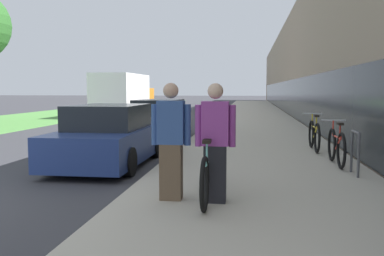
{
  "coord_description": "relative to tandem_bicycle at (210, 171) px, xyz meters",
  "views": [
    {
      "loc": [
        5.66,
        -4.88,
        1.78
      ],
      "look_at": [
        3.24,
        12.96,
        0.14
      ],
      "focal_mm": 40.0,
      "sensor_mm": 36.0,
      "label": 1
    }
  ],
  "objects": [
    {
      "name": "sidewalk_slab",
      "position": [
        0.83,
        19.5,
        -0.47
      ],
      "size": [
        4.44,
        70.0,
        0.14
      ],
      "color": "#B2AA99",
      "rests_on": "ground"
    },
    {
      "name": "storefront_facade",
      "position": [
        8.08,
        27.5,
        2.83
      ],
      "size": [
        10.01,
        70.0,
        6.75
      ],
      "color": "gray",
      "rests_on": "ground"
    },
    {
      "name": "lawn_strip",
      "position": [
        -12.5,
        23.5,
        -0.53
      ],
      "size": [
        6.68,
        70.0,
        0.03
      ],
      "color": "#518E42",
      "rests_on": "ground"
    },
    {
      "name": "tandem_bicycle",
      "position": [
        0.0,
        0.0,
        0.0
      ],
      "size": [
        0.52,
        2.41,
        0.95
      ],
      "color": "black",
      "rests_on": "sidewalk_slab"
    },
    {
      "name": "person_rider",
      "position": [
        0.1,
        -0.29,
        0.47
      ],
      "size": [
        0.58,
        0.23,
        1.72
      ],
      "color": "black",
      "rests_on": "sidewalk_slab"
    },
    {
      "name": "person_bystander",
      "position": [
        -0.56,
        -0.24,
        0.47
      ],
      "size": [
        0.59,
        0.23,
        1.73
      ],
      "color": "brown",
      "rests_on": "sidewalk_slab"
    },
    {
      "name": "bike_rack_hoop",
      "position": [
        2.59,
        2.05,
        0.11
      ],
      "size": [
        0.05,
        0.6,
        0.84
      ],
      "color": "#4C4C51",
      "rests_on": "sidewalk_slab"
    },
    {
      "name": "cruiser_bike_nearest",
      "position": [
        2.45,
        3.11,
        -0.0
      ],
      "size": [
        0.52,
        1.77,
        0.95
      ],
      "color": "black",
      "rests_on": "sidewalk_slab"
    },
    {
      "name": "cruiser_bike_middle",
      "position": [
        2.3,
        5.32,
        0.01
      ],
      "size": [
        0.52,
        1.82,
        0.98
      ],
      "color": "black",
      "rests_on": "sidewalk_slab"
    },
    {
      "name": "parked_sedan_curbside",
      "position": [
        -2.67,
        3.19,
        0.11
      ],
      "size": [
        1.86,
        4.13,
        1.41
      ],
      "color": "navy",
      "rests_on": "ground"
    },
    {
      "name": "vintage_roadster_curbside",
      "position": [
        -2.58,
        8.29,
        0.11
      ],
      "size": [
        1.79,
        4.37,
        1.41
      ],
      "color": "#4C5156",
      "rests_on": "ground"
    },
    {
      "name": "moving_truck",
      "position": [
        -7.4,
        20.14,
        0.83
      ],
      "size": [
        2.38,
        7.33,
        2.7
      ],
      "color": "orange",
      "rests_on": "ground"
    }
  ]
}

